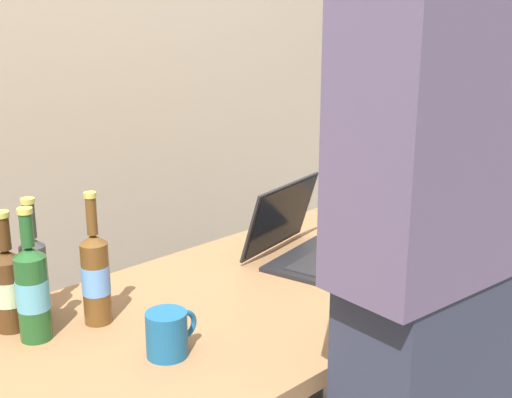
{
  "coord_description": "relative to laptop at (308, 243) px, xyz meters",
  "views": [
    {
      "loc": [
        -1.06,
        -1.16,
        1.46
      ],
      "look_at": [
        0.09,
        0.0,
        0.98
      ],
      "focal_mm": 48.52,
      "sensor_mm": 36.0,
      "label": 1
    }
  ],
  "objects": [
    {
      "name": "laptop",
      "position": [
        0.0,
        0.0,
        0.0
      ],
      "size": [
        0.37,
        0.36,
        0.22
      ],
      "color": "black",
      "rests_on": "desk"
    },
    {
      "name": "person_figure",
      "position": [
        -0.32,
        -0.59,
        0.17
      ],
      "size": [
        0.45,
        0.3,
        1.84
      ],
      "color": "#2D3347",
      "rests_on": "ground"
    },
    {
      "name": "back_wall",
      "position": [
        -0.36,
        0.77,
        0.52
      ],
      "size": [
        6.0,
        0.1,
        2.6
      ],
      "primitive_type": "cube",
      "color": "tan",
      "rests_on": "ground"
    },
    {
      "name": "beer_bottle_brown",
      "position": [
        -0.79,
        0.1,
        0.07
      ],
      "size": [
        0.07,
        0.07,
        0.3
      ],
      "color": "#1E5123",
      "rests_on": "desk"
    },
    {
      "name": "desk",
      "position": [
        -0.36,
        -0.06,
        -0.12
      ],
      "size": [
        1.55,
        0.74,
        0.73
      ],
      "color": "olive",
      "rests_on": "ground"
    },
    {
      "name": "beer_bottle_dark",
      "position": [
        -0.81,
        0.19,
        0.06
      ],
      "size": [
        0.07,
        0.07,
        0.28
      ],
      "color": "#472B14",
      "rests_on": "desk"
    },
    {
      "name": "beer_bottle_green",
      "position": [
        -0.65,
        0.08,
        0.07
      ],
      "size": [
        0.07,
        0.07,
        0.31
      ],
      "color": "brown",
      "rests_on": "desk"
    },
    {
      "name": "beer_bottle_amber",
      "position": [
        -0.74,
        0.2,
        0.06
      ],
      "size": [
        0.06,
        0.06,
        0.29
      ],
      "color": "#333333",
      "rests_on": "desk"
    },
    {
      "name": "coffee_mug",
      "position": [
        -0.63,
        -0.16,
        0.0
      ],
      "size": [
        0.12,
        0.09,
        0.1
      ],
      "color": "#19598C",
      "rests_on": "desk"
    }
  ]
}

